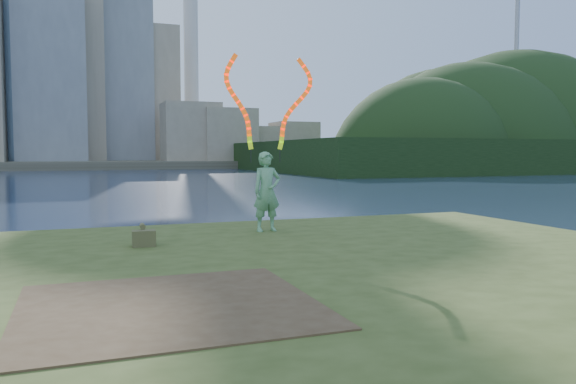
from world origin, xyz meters
name	(u,v)px	position (x,y,z in m)	size (l,w,h in m)	color
ground	(267,293)	(0.00, 0.00, 0.00)	(320.00, 320.00, 0.00)	#18243C
grassy_knoll	(319,307)	(0.00, -2.30, 0.34)	(20.00, 18.00, 0.80)	#384719
dirt_patch	(170,305)	(-2.20, -3.20, 0.81)	(3.20, 3.00, 0.02)	#47331E
far_shore	(98,164)	(0.00, 95.00, 0.60)	(320.00, 40.00, 1.20)	#464234
wooded_hill	(511,168)	(59.57, 59.96, 0.16)	(78.00, 50.00, 63.00)	black
woman_with_ribbons	(267,167)	(0.69, 2.13, 2.20)	(2.08, 0.48, 4.10)	#117125
canvas_bag	(144,237)	(-2.03, 1.00, 0.96)	(0.43, 0.48, 0.39)	brown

